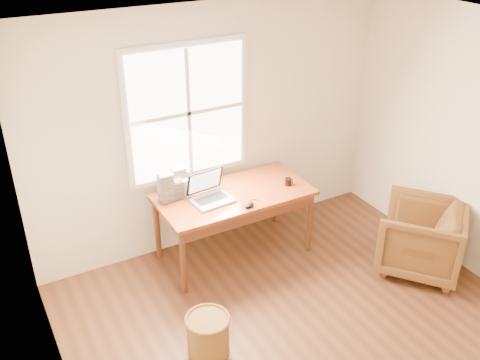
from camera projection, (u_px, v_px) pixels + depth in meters
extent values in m
cube|color=white|center=(373.00, 53.00, 3.24)|extent=(4.00, 4.50, 0.02)
cube|color=beige|center=(213.00, 129.00, 5.60)|extent=(4.00, 0.02, 2.60)
cube|color=beige|center=(71.00, 330.00, 2.99)|extent=(0.02, 4.50, 2.60)
cube|color=silver|center=(187.00, 112.00, 5.33)|extent=(1.32, 0.05, 1.42)
cube|color=white|center=(188.00, 113.00, 5.30)|extent=(1.20, 0.02, 1.30)
cube|color=silver|center=(189.00, 113.00, 5.29)|extent=(0.04, 0.02, 1.30)
cube|color=silver|center=(189.00, 113.00, 5.29)|extent=(1.20, 0.02, 0.04)
cube|color=brown|center=(234.00, 195.00, 5.51)|extent=(1.60, 0.80, 0.04)
imported|color=brown|center=(420.00, 237.00, 5.46)|extent=(1.12, 1.12, 0.74)
cylinder|color=brown|center=(208.00, 335.00, 4.50)|extent=(0.36, 0.36, 0.36)
ellipsoid|color=black|center=(249.00, 205.00, 5.24)|extent=(0.13, 0.10, 0.04)
cylinder|color=black|center=(288.00, 182.00, 5.64)|extent=(0.08, 0.08, 0.08)
cube|color=silver|center=(179.00, 179.00, 5.48)|extent=(0.14, 0.13, 0.27)
cube|color=#28282D|center=(177.00, 189.00, 5.37)|extent=(0.13, 0.11, 0.20)
cube|color=#9F9DAA|center=(166.00, 188.00, 5.29)|extent=(0.14, 0.12, 0.30)
cube|color=silver|center=(184.00, 186.00, 5.45)|extent=(0.16, 0.16, 0.17)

